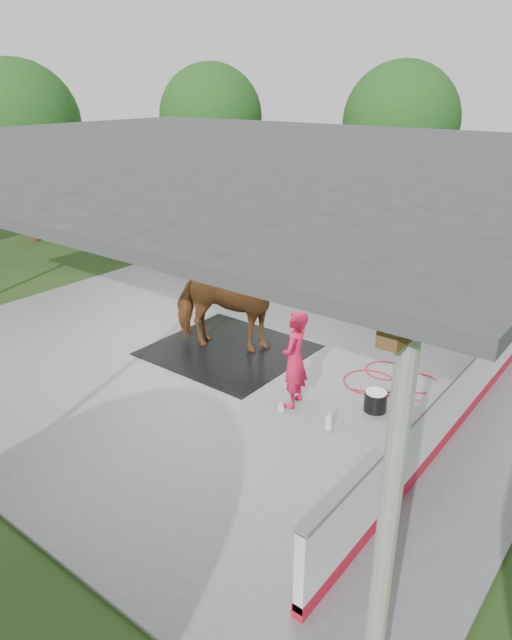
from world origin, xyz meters
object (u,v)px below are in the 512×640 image
Objects in this scene: handler at (295,359)px; wash_bucket at (375,401)px; horse at (228,304)px; dasher_board at (449,408)px.

handler is 4.48× the size of wash_bucket.
horse is 2.38m from handler.
horse reaches higher than dasher_board.
horse reaches higher than wash_bucket.
handler is at bearing -150.76° from wash_bucket.
dasher_board is at bearing 89.51° from handler.
handler is (2.20, -0.91, -0.16)m from horse.
dasher_board is at bearing -117.42° from horse.
dasher_board is 1.27m from wash_bucket.
horse is 1.39× the size of handler.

